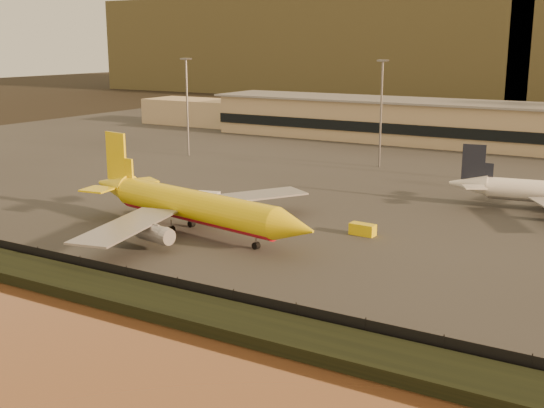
# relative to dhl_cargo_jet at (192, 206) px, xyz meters

# --- Properties ---
(ground) EXTENTS (900.00, 900.00, 0.00)m
(ground) POSITION_rel_dhl_cargo_jet_xyz_m (13.30, -10.05, -4.49)
(ground) COLOR black
(ground) RESTS_ON ground
(embankment) EXTENTS (320.00, 7.00, 1.40)m
(embankment) POSITION_rel_dhl_cargo_jet_xyz_m (13.30, -27.05, -3.79)
(embankment) COLOR black
(embankment) RESTS_ON ground
(tarmac) EXTENTS (320.00, 220.00, 0.20)m
(tarmac) POSITION_rel_dhl_cargo_jet_xyz_m (13.30, 84.95, -4.39)
(tarmac) COLOR #2D2D2D
(tarmac) RESTS_ON ground
(perimeter_fence) EXTENTS (300.00, 0.05, 2.20)m
(perimeter_fence) POSITION_rel_dhl_cargo_jet_xyz_m (13.30, -23.05, -3.19)
(perimeter_fence) COLOR black
(perimeter_fence) RESTS_ON tarmac
(terminal_building) EXTENTS (202.00, 25.00, 12.60)m
(terminal_building) POSITION_rel_dhl_cargo_jet_xyz_m (-1.23, 115.50, 1.76)
(terminal_building) COLOR tan
(terminal_building) RESTS_ON tarmac
(apron_light_masts) EXTENTS (152.20, 12.20, 25.40)m
(apron_light_masts) POSITION_rel_dhl_cargo_jet_xyz_m (28.30, 64.95, 11.22)
(apron_light_masts) COLOR slate
(apron_light_masts) RESTS_ON tarmac
(distant_hills) EXTENTS (470.00, 160.00, 70.00)m
(distant_hills) POSITION_rel_dhl_cargo_jet_xyz_m (-7.44, 329.95, 26.90)
(distant_hills) COLOR brown
(distant_hills) RESTS_ON ground
(dhl_cargo_jet) EXTENTS (47.97, 46.40, 14.36)m
(dhl_cargo_jet) POSITION_rel_dhl_cargo_jet_xyz_m (0.00, 0.00, 0.00)
(dhl_cargo_jet) COLOR yellow
(dhl_cargo_jet) RESTS_ON tarmac
(gse_vehicle_yellow) EXTENTS (4.13, 2.05, 1.81)m
(gse_vehicle_yellow) POSITION_rel_dhl_cargo_jet_xyz_m (23.70, 12.49, -3.38)
(gse_vehicle_yellow) COLOR yellow
(gse_vehicle_yellow) RESTS_ON tarmac
(gse_vehicle_white) EXTENTS (4.69, 3.00, 1.95)m
(gse_vehicle_white) POSITION_rel_dhl_cargo_jet_xyz_m (-10.43, 18.60, -3.31)
(gse_vehicle_white) COLOR white
(gse_vehicle_white) RESTS_ON tarmac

